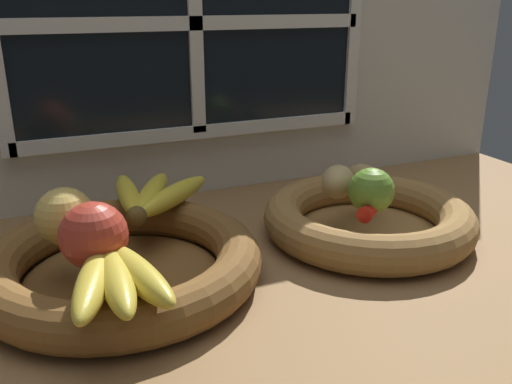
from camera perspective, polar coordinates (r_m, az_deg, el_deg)
The scene contains 12 objects.
ground_plane at distance 81.32cm, azimuth 0.28°, elevation -7.18°, with size 140.00×90.00×3.00cm, color olive.
back_wall at distance 100.85cm, azimuth -6.69°, elevation 15.35°, with size 140.00×4.60×55.00cm.
fruit_bowl_left at distance 73.49cm, azimuth -13.80°, elevation -7.18°, with size 36.35×36.35×5.83cm.
fruit_bowl_right at distance 86.71cm, azimuth 11.58°, elevation -2.76°, with size 32.49×32.49×5.83cm.
apple_golden_left at distance 72.06cm, azimuth -19.29°, elevation -2.41°, with size 7.33×7.33×7.33cm, color #DBB756.
apple_red_front at distance 64.74cm, azimuth -16.55°, elevation -4.37°, with size 7.81×7.81×7.81cm, color #B73828.
banana_bunch_front at distance 60.19cm, azimuth -14.47°, elevation -8.40°, with size 11.91×18.07×3.38cm.
banana_bunch_back at distance 82.83cm, azimuth -10.92°, elevation -0.36°, with size 15.87×19.26×3.08cm.
potato_back at distance 89.82cm, azimuth 11.24°, elevation 1.52°, with size 7.11×4.49×4.02cm, color #A38451.
potato_oblong at distance 85.09cm, azimuth 8.52°, elevation 1.05°, with size 6.90×5.03×5.11cm, color tan.
lime_near at distance 79.75cm, azimuth 11.92°, elevation 0.13°, with size 6.59×6.59×6.59cm, color olive.
chili_pepper at distance 82.36cm, azimuth 12.98°, elevation -0.92°, with size 2.29×2.29×13.64cm, color red.
Camera 1 is at (-28.97, -66.55, 35.18)cm, focal length 38.41 mm.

